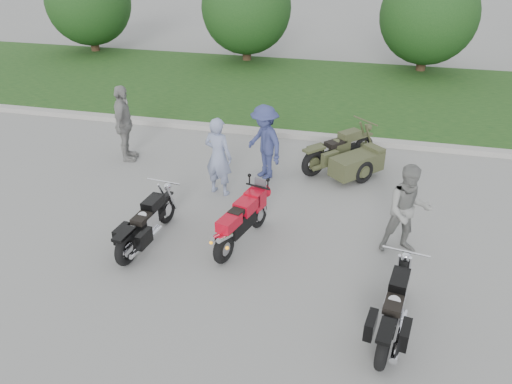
% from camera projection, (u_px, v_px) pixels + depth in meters
% --- Properties ---
extents(ground, '(80.00, 80.00, 0.00)m').
position_uv_depth(ground, '(220.00, 262.00, 8.87)').
color(ground, gray).
rests_on(ground, ground).
extents(curb, '(60.00, 0.30, 0.15)m').
position_uv_depth(curb, '(284.00, 134.00, 13.94)').
color(curb, '#9F9D96').
rests_on(curb, ground).
extents(grass_strip, '(60.00, 8.00, 0.14)m').
position_uv_depth(grass_strip, '(306.00, 90.00, 17.47)').
color(grass_strip, '#385C1F').
rests_on(grass_strip, ground).
extents(tree_far_left, '(3.60, 3.60, 4.00)m').
position_uv_depth(tree_far_left, '(88.00, 2.00, 21.35)').
color(tree_far_left, '#3F2B1C').
rests_on(tree_far_left, ground).
extents(tree_mid_left, '(3.60, 3.60, 4.00)m').
position_uv_depth(tree_mid_left, '(246.00, 8.00, 19.91)').
color(tree_mid_left, '#3F2B1C').
rests_on(tree_mid_left, ground).
extents(tree_mid_right, '(3.60, 3.60, 4.00)m').
position_uv_depth(tree_mid_right, '(429.00, 15.00, 18.48)').
color(tree_mid_right, '#3F2B1C').
rests_on(tree_mid_right, ground).
extents(sportbike_red, '(0.67, 1.83, 0.88)m').
position_uv_depth(sportbike_red, '(241.00, 221.00, 9.12)').
color(sportbike_red, black).
rests_on(sportbike_red, ground).
extents(cruiser_left, '(0.42, 2.04, 0.79)m').
position_uv_depth(cruiser_left, '(145.00, 226.00, 9.18)').
color(cruiser_left, black).
rests_on(cruiser_left, ground).
extents(cruiser_right, '(0.50, 2.06, 0.80)m').
position_uv_depth(cruiser_right, '(393.00, 312.00, 7.17)').
color(cruiser_right, black).
rests_on(cruiser_right, ground).
extents(cruiser_sidecar, '(1.91, 2.08, 0.88)m').
position_uv_depth(cruiser_sidecar, '(348.00, 159.00, 11.70)').
color(cruiser_sidecar, black).
rests_on(cruiser_sidecar, ground).
extents(person_stripe, '(0.73, 0.57, 1.76)m').
position_uv_depth(person_stripe, '(218.00, 157.00, 10.69)').
color(person_stripe, '#7D88AA').
rests_on(person_stripe, ground).
extents(person_grey, '(0.96, 0.82, 1.72)m').
position_uv_depth(person_grey, '(408.00, 210.00, 8.77)').
color(person_grey, gray).
rests_on(person_grey, ground).
extents(person_denim, '(1.28, 1.25, 1.76)m').
position_uv_depth(person_denim, '(265.00, 142.00, 11.37)').
color(person_denim, navy).
rests_on(person_denim, ground).
extents(person_back, '(0.72, 1.20, 1.91)m').
position_uv_depth(person_back, '(124.00, 124.00, 12.19)').
color(person_back, gray).
rests_on(person_back, ground).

